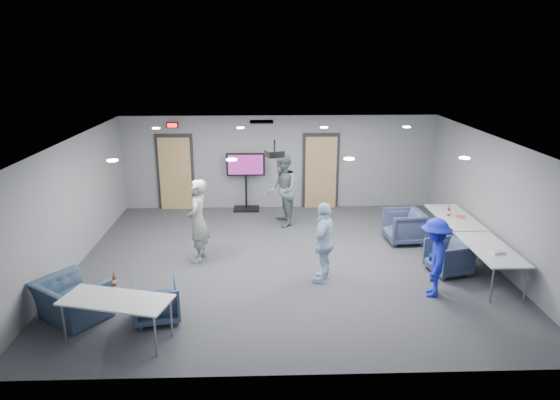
{
  "coord_description": "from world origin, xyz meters",
  "views": [
    {
      "loc": [
        -0.46,
        -10.1,
        4.47
      ],
      "look_at": [
        -0.09,
        0.72,
        1.2
      ],
      "focal_mm": 32.0,
      "sensor_mm": 36.0,
      "label": 1
    }
  ],
  "objects_px": {
    "person_b": "(282,190)",
    "projector": "(275,153)",
    "person_c": "(324,242)",
    "chair_front_b": "(72,300)",
    "person_d": "(434,257)",
    "table_right_b": "(490,250)",
    "person_a": "(198,221)",
    "chair_front_a": "(156,301)",
    "bottle_right": "(449,212)",
    "bottle_front": "(114,281)",
    "chair_right_b": "(448,257)",
    "tv_stand": "(246,178)",
    "chair_right_a": "(404,227)",
    "table_front_left": "(116,302)",
    "table_right_a": "(455,218)"
  },
  "relations": [
    {
      "from": "chair_right_b",
      "to": "table_front_left",
      "type": "distance_m",
      "value": 6.57
    },
    {
      "from": "person_c",
      "to": "person_d",
      "type": "distance_m",
      "value": 2.1
    },
    {
      "from": "person_d",
      "to": "chair_right_b",
      "type": "height_order",
      "value": "person_d"
    },
    {
      "from": "chair_front_b",
      "to": "tv_stand",
      "type": "xyz_separation_m",
      "value": [
        2.81,
        6.05,
        0.6
      ]
    },
    {
      "from": "person_a",
      "to": "tv_stand",
      "type": "height_order",
      "value": "person_a"
    },
    {
      "from": "table_right_b",
      "to": "projector",
      "type": "height_order",
      "value": "projector"
    },
    {
      "from": "person_b",
      "to": "projector",
      "type": "relative_size",
      "value": 4.57
    },
    {
      "from": "person_d",
      "to": "chair_front_b",
      "type": "xyz_separation_m",
      "value": [
        -6.48,
        -0.67,
        -0.41
      ]
    },
    {
      "from": "table_right_b",
      "to": "bottle_right",
      "type": "relative_size",
      "value": 7.15
    },
    {
      "from": "table_right_a",
      "to": "projector",
      "type": "height_order",
      "value": "projector"
    },
    {
      "from": "chair_right_b",
      "to": "bottle_front",
      "type": "height_order",
      "value": "bottle_front"
    },
    {
      "from": "person_d",
      "to": "table_right_b",
      "type": "relative_size",
      "value": 0.8
    },
    {
      "from": "chair_right_a",
      "to": "bottle_front",
      "type": "height_order",
      "value": "bottle_front"
    },
    {
      "from": "person_a",
      "to": "chair_right_b",
      "type": "height_order",
      "value": "person_a"
    },
    {
      "from": "chair_right_a",
      "to": "person_c",
      "type": "bearing_deg",
      "value": -51.24
    },
    {
      "from": "table_right_a",
      "to": "person_a",
      "type": "bearing_deg",
      "value": 95.98
    },
    {
      "from": "table_right_a",
      "to": "table_right_b",
      "type": "distance_m",
      "value": 1.9
    },
    {
      "from": "table_front_left",
      "to": "person_d",
      "type": "bearing_deg",
      "value": 28.76
    },
    {
      "from": "person_d",
      "to": "table_front_left",
      "type": "xyz_separation_m",
      "value": [
        -5.5,
        -1.37,
        -0.08
      ]
    },
    {
      "from": "table_right_a",
      "to": "table_front_left",
      "type": "relative_size",
      "value": 1.07
    },
    {
      "from": "chair_front_a",
      "to": "bottle_right",
      "type": "height_order",
      "value": "bottle_right"
    },
    {
      "from": "person_a",
      "to": "projector",
      "type": "height_order",
      "value": "projector"
    },
    {
      "from": "person_c",
      "to": "projector",
      "type": "relative_size",
      "value": 3.9
    },
    {
      "from": "person_a",
      "to": "table_right_a",
      "type": "bearing_deg",
      "value": 103.27
    },
    {
      "from": "chair_front_b",
      "to": "table_front_left",
      "type": "relative_size",
      "value": 0.59
    },
    {
      "from": "chair_front_b",
      "to": "projector",
      "type": "xyz_separation_m",
      "value": [
        3.55,
        2.4,
        2.05
      ]
    },
    {
      "from": "table_right_b",
      "to": "tv_stand",
      "type": "distance_m",
      "value": 6.96
    },
    {
      "from": "chair_right_a",
      "to": "table_front_left",
      "type": "height_order",
      "value": "chair_right_a"
    },
    {
      "from": "person_c",
      "to": "table_front_left",
      "type": "bearing_deg",
      "value": -36.49
    },
    {
      "from": "table_front_left",
      "to": "tv_stand",
      "type": "bearing_deg",
      "value": 89.61
    },
    {
      "from": "chair_front_b",
      "to": "bottle_right",
      "type": "xyz_separation_m",
      "value": [
        7.65,
        3.16,
        0.47
      ]
    },
    {
      "from": "table_right_a",
      "to": "table_front_left",
      "type": "height_order",
      "value": "same"
    },
    {
      "from": "person_b",
      "to": "table_right_a",
      "type": "bearing_deg",
      "value": 59.72
    },
    {
      "from": "person_c",
      "to": "tv_stand",
      "type": "relative_size",
      "value": 0.98
    },
    {
      "from": "person_a",
      "to": "chair_front_a",
      "type": "height_order",
      "value": "person_a"
    },
    {
      "from": "chair_right_b",
      "to": "projector",
      "type": "relative_size",
      "value": 1.84
    },
    {
      "from": "chair_front_b",
      "to": "person_b",
      "type": "bearing_deg",
      "value": -92.16
    },
    {
      "from": "bottle_front",
      "to": "bottle_right",
      "type": "xyz_separation_m",
      "value": [
        6.81,
        3.4,
        0.01
      ]
    },
    {
      "from": "chair_front_b",
      "to": "table_right_a",
      "type": "bearing_deg",
      "value": -121.69
    },
    {
      "from": "chair_front_a",
      "to": "table_right_b",
      "type": "xyz_separation_m",
      "value": [
        6.32,
        1.25,
        0.34
      ]
    },
    {
      "from": "projector",
      "to": "bottle_front",
      "type": "bearing_deg",
      "value": -155.93
    },
    {
      "from": "person_c",
      "to": "table_right_b",
      "type": "distance_m",
      "value": 3.29
    },
    {
      "from": "bottle_front",
      "to": "projector",
      "type": "bearing_deg",
      "value": 44.15
    },
    {
      "from": "chair_right_b",
      "to": "table_right_a",
      "type": "height_order",
      "value": "table_right_a"
    },
    {
      "from": "person_c",
      "to": "bottle_right",
      "type": "height_order",
      "value": "person_c"
    },
    {
      "from": "chair_right_b",
      "to": "tv_stand",
      "type": "distance_m",
      "value": 6.22
    },
    {
      "from": "table_right_a",
      "to": "tv_stand",
      "type": "bearing_deg",
      "value": 59.2
    },
    {
      "from": "person_a",
      "to": "person_c",
      "type": "relative_size",
      "value": 1.11
    },
    {
      "from": "person_d",
      "to": "chair_front_b",
      "type": "height_order",
      "value": "person_d"
    },
    {
      "from": "person_b",
      "to": "bottle_front",
      "type": "distance_m",
      "value": 5.78
    }
  ]
}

